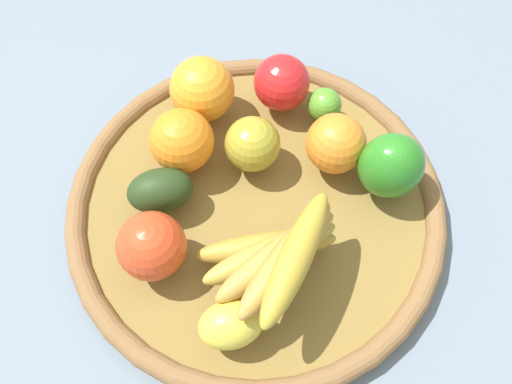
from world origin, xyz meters
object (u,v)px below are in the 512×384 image
object	(u,v)px
lime_0	(325,105)
banana_bunch	(279,254)
bell_pepper	(391,166)
apple_1	(282,83)
apple_2	(152,246)
orange_1	(336,143)
lemon_0	(231,324)
orange_2	(182,141)
apple_0	(253,144)
orange_0	(202,89)
avocado	(160,190)

from	to	relation	value
lime_0	banana_bunch	distance (m)	0.23
bell_pepper	apple_1	distance (m)	0.18
apple_2	bell_pepper	bearing A→B (deg)	132.54
orange_1	lemon_0	distance (m)	0.25
orange_2	apple_0	size ratio (longest dim) A/B	1.15
apple_0	orange_0	bearing A→B (deg)	-118.04
lemon_0	orange_0	bearing A→B (deg)	-149.27
lemon_0	apple_1	distance (m)	0.31
lemon_0	avocado	bearing A→B (deg)	-128.74
lime_0	apple_1	world-z (taller)	apple_1
apple_1	apple_2	bearing A→B (deg)	-10.04
apple_2	orange_1	xyz separation A→B (m)	(-0.20, 0.14, -0.00)
lime_0	orange_2	bearing A→B (deg)	-46.62
orange_0	bell_pepper	distance (m)	0.25
orange_0	apple_0	bearing A→B (deg)	61.96
orange_1	apple_2	bearing A→B (deg)	-34.75
avocado	bell_pepper	world-z (taller)	bell_pepper
apple_2	apple_0	world-z (taller)	apple_2
banana_bunch	orange_1	bearing A→B (deg)	176.42
lime_0	apple_0	world-z (taller)	apple_0
orange_1	bell_pepper	xyz separation A→B (m)	(0.01, 0.07, 0.01)
lime_0	apple_2	bearing A→B (deg)	-22.04
orange_1	apple_0	distance (m)	0.10
orange_2	avocado	bearing A→B (deg)	2.25
apple_0	avocado	bearing A→B (deg)	-38.37
orange_0	banana_bunch	bearing A→B (deg)	44.70
lemon_0	avocado	distance (m)	0.18
apple_1	avocado	bearing A→B (deg)	-20.87
apple_2	bell_pepper	distance (m)	0.28
apple_1	orange_2	bearing A→B (deg)	-30.56
apple_2	apple_0	distance (m)	0.17
avocado	apple_1	xyz separation A→B (m)	(-0.20, 0.07, 0.01)
orange_1	orange_0	bearing A→B (deg)	-93.16
bell_pepper	apple_2	bearing A→B (deg)	17.51
orange_2	apple_0	distance (m)	0.08
lime_0	orange_1	bearing A→B (deg)	28.78
orange_0	apple_0	xyz separation A→B (m)	(0.05, 0.09, -0.01)
lemon_0	orange_0	distance (m)	0.30
lime_0	orange_2	world-z (taller)	orange_2
avocado	orange_2	bearing A→B (deg)	-177.75
banana_bunch	apple_0	xyz separation A→B (m)	(-0.13, -0.08, -0.01)
orange_2	bell_pepper	distance (m)	0.25
orange_1	apple_1	xyz separation A→B (m)	(-0.06, -0.09, -0.00)
avocado	bell_pepper	xyz separation A→B (m)	(-0.12, 0.24, 0.02)
orange_0	apple_0	size ratio (longest dim) A/B	1.22
banana_bunch	lemon_0	bearing A→B (deg)	-13.13
apple_2	orange_0	distance (m)	0.22
orange_1	lemon_0	bearing A→B (deg)	-6.84
orange_2	orange_0	size ratio (longest dim) A/B	0.95
lime_0	apple_1	size ratio (longest dim) A/B	0.60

